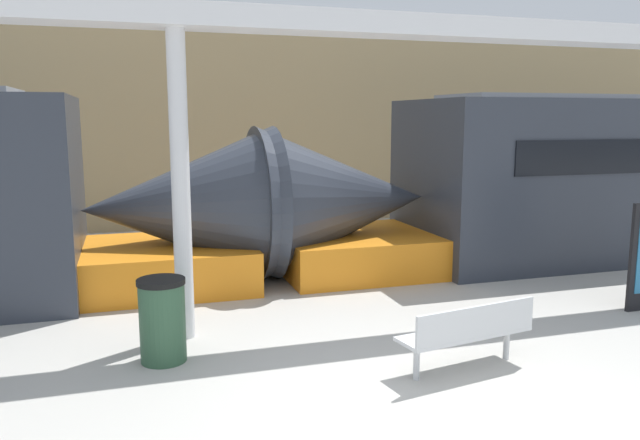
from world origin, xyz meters
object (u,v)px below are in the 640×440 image
trash_bin (162,320)px  support_column_near (181,188)px  train_left (640,179)px  bench_near (469,330)px

trash_bin → support_column_near: (0.32, 0.75, 1.42)m
train_left → bench_near: train_left is taller
bench_near → train_left: bearing=24.9°
bench_near → trash_bin: 3.45m
train_left → support_column_near: size_ratio=4.23×
bench_near → trash_bin: bearing=147.9°
train_left → support_column_near: 9.98m
trash_bin → support_column_near: support_column_near is taller
train_left → bench_near: size_ratio=9.85×
support_column_near → bench_near: bearing=-35.7°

